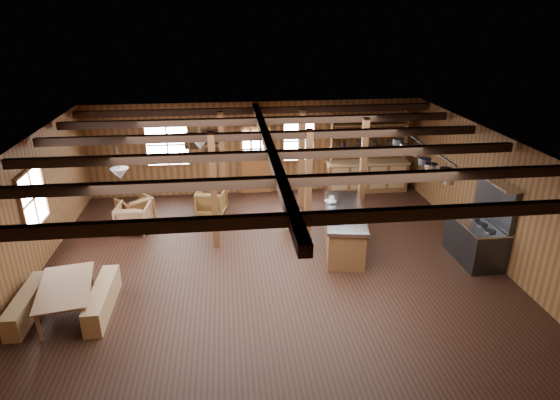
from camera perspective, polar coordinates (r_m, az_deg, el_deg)
The scene contains 22 objects.
room at distance 9.95m, azimuth -1.22°, elevation -0.75°, with size 10.04×9.04×2.84m.
ceiling_joists at distance 9.69m, azimuth -1.38°, elevation 6.65°, with size 9.80×8.82×0.18m.
timber_posts at distance 11.93m, azimuth 0.31°, elevation 3.24°, with size 3.95×2.35×2.80m.
back_door at distance 14.29m, azimuth -2.92°, elevation 4.26°, with size 1.02×0.08×2.15m.
window_back_left at distance 14.18m, azimuth -13.59°, elevation 6.55°, with size 1.32×0.06×1.32m.
window_back_right at distance 14.23m, azimuth 2.29°, elevation 7.22°, with size 1.02×0.06×1.32m.
window_left at distance 11.09m, azimuth -27.94°, elevation 0.14°, with size 0.14×1.24×1.32m.
notice_boards at distance 14.07m, azimuth -9.12°, elevation 6.94°, with size 1.08×0.03×0.90m.
back_counter at distance 14.75m, azimuth 10.49°, elevation 3.34°, with size 2.55×0.60×2.45m.
pendant_lamps at distance 10.66m, azimuth -13.97°, elevation 5.04°, with size 1.86×2.36×0.66m.
pot_rack at distance 10.76m, azimuth 16.93°, elevation 5.00°, with size 0.42×3.00×0.42m.
kitchen_island at distance 11.18m, azimuth 7.75°, elevation -3.44°, with size 1.30×2.61×1.20m.
step_stool at distance 12.15m, azimuth 1.56°, elevation -2.45°, with size 0.48×0.34×0.43m, color #986A45.
commercial_range at distance 11.38m, azimuth 23.02°, elevation -3.80°, with size 0.81×1.57×1.94m.
dining_table at distance 9.72m, azimuth -24.31°, elevation -10.94°, with size 1.63×0.91×0.57m, color #8C5E40.
bench_wall at distance 10.01m, azimuth -28.42°, elevation -11.14°, with size 0.31×1.64×0.45m, color #986A45.
bench_aisle at distance 9.57m, azimuth -20.82°, elevation -11.23°, with size 0.32×1.73×0.47m, color #986A45.
armchair_a at distance 13.01m, azimuth -17.26°, elevation -1.08°, with size 0.76×0.78×0.71m, color brown.
armchair_b at distance 13.06m, azimuth -8.34°, elevation -0.21°, with size 0.75×0.77×0.70m, color brown.
armchair_c at distance 12.45m, azimuth -17.39°, elevation -2.09°, with size 0.79×0.81×0.74m, color #996845.
counter_pot at distance 11.53m, azimuth 6.38°, elevation 0.43°, with size 0.29×0.29×0.18m, color #B6B9BD.
bowl at distance 11.33m, azimuth 6.15°, elevation -0.26°, with size 0.27×0.27×0.07m, color silver.
Camera 1 is at (-0.85, -9.12, 5.28)m, focal length 30.00 mm.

